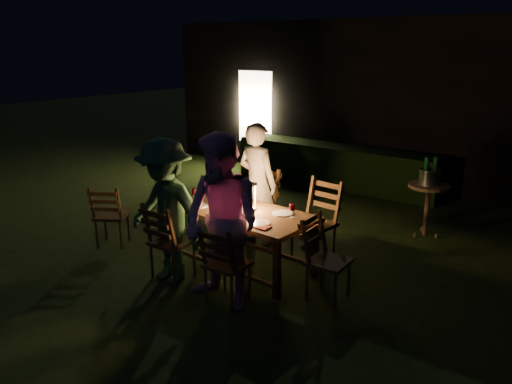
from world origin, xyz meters
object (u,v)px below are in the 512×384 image
Objects in this scene: chair_end at (327,274)px; side_table at (428,191)px; person_house_side at (257,183)px; lantern at (248,198)px; chair_spare at (112,226)px; chair_near_right at (227,278)px; bottle_table at (227,196)px; chair_near_left at (172,255)px; bottle_bucket_b at (435,174)px; chair_far_right at (314,236)px; person_opp_right at (222,222)px; ice_bucket at (430,177)px; chair_far_left at (255,219)px; dining_table at (242,217)px; bottle_bucket_a at (426,174)px; person_opp_left at (166,212)px.

side_table is at bearing 172.11° from chair_end.
person_house_side is 4.86× the size of lantern.
chair_near_right is at bearing -39.20° from chair_spare.
bottle_table is (-1.48, 0.10, 0.60)m from chair_end.
side_table is at bearing 57.97° from chair_near_left.
chair_near_right is 1.09m from chair_end.
chair_spare is 4.62m from bottle_bucket_b.
chair_far_right is 1.71m from person_opp_right.
ice_bucket is (1.43, 2.41, -0.02)m from lantern.
person_opp_right reaches higher than chair_end.
chair_far_left is at bearing 92.07° from person_house_side.
bottle_bucket_b is (1.53, 2.50, 0.26)m from dining_table.
dining_table is 0.33m from bottle_table.
bottle_bucket_b is (3.46, 2.99, 0.66)m from chair_spare.
dining_table is 0.97m from person_opp_right.
person_house_side is (0.10, 1.59, 0.55)m from chair_near_left.
chair_end is at bearing -95.72° from ice_bucket.
chair_end is at bearing -24.31° from chair_spare.
chair_near_right is at bearing -107.77° from bottle_bucket_a.
chair_near_right is 0.65m from person_opp_right.
chair_far_right is 1.25m from bottle_table.
chair_near_left reaches higher than dining_table.
lantern is (-0.34, 0.89, -0.02)m from person_opp_right.
side_table is at bearing 59.36° from lantern.
chair_spare is 3.09× the size of ice_bucket.
chair_near_left is 3.81m from ice_bucket.
chair_far_right is at bearing 86.36° from person_opp_right.
dining_table is 6.65× the size of bottle_table.
chair_near_right is at bearing 87.56° from person_opp_right.
chair_spare is at bearing 44.94° from person_house_side.
chair_far_right reaches higher than chair_near_right.
person_opp_right is at bearing -108.19° from side_table.
chair_spare is at bearing -163.14° from bottle_table.
chair_end is (0.63, -0.82, -0.04)m from chair_far_right.
lantern is (0.45, -0.80, 0.06)m from person_house_side.
chair_far_left is 3.10× the size of lantern.
chair_far_left is at bearing -120.68° from chair_end.
bottle_table is at bearing -95.99° from chair_end.
chair_far_left is at bearing -138.64° from bottle_bucket_b.
side_table is (1.88, 1.66, 0.36)m from chair_far_left.
chair_near_right is at bearing 124.68° from chair_far_left.
dining_table is 5.82× the size of bottle_bucket_b.
bottle_table is (-0.65, 0.81, 0.61)m from chair_near_right.
person_house_side is 0.85m from bottle_table.
person_opp_left reaches higher than bottle_bucket_a.
dining_table is 1.72× the size of chair_far_left.
dining_table is 1.96× the size of chair_near_right.
lantern is 0.30m from bottle_table.
bottle_bucket_b is (2.03, 3.29, 0.08)m from person_opp_left.
chair_near_right is 3.54m from bottle_bucket_b.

